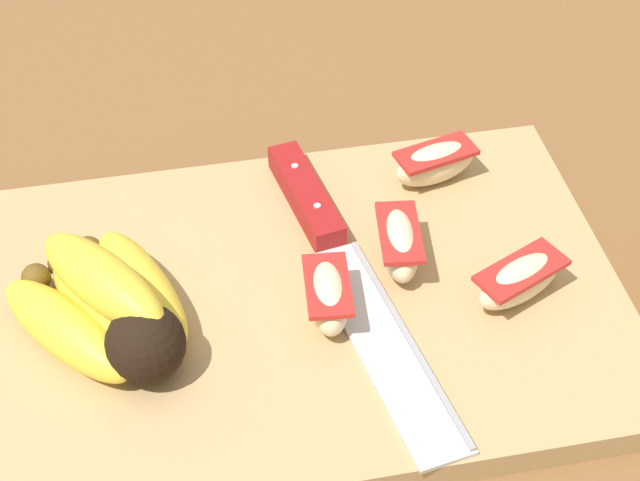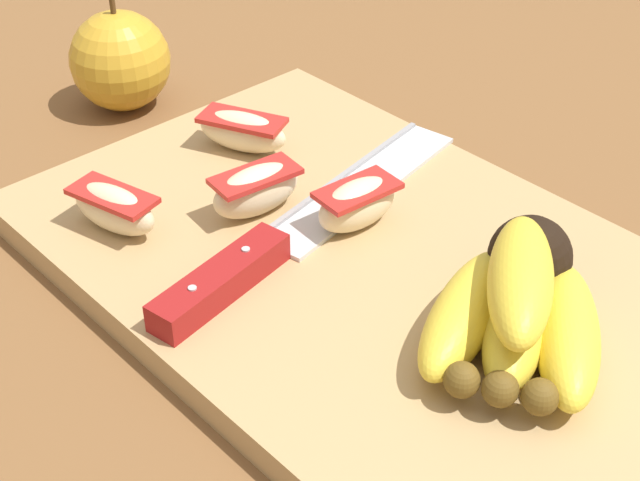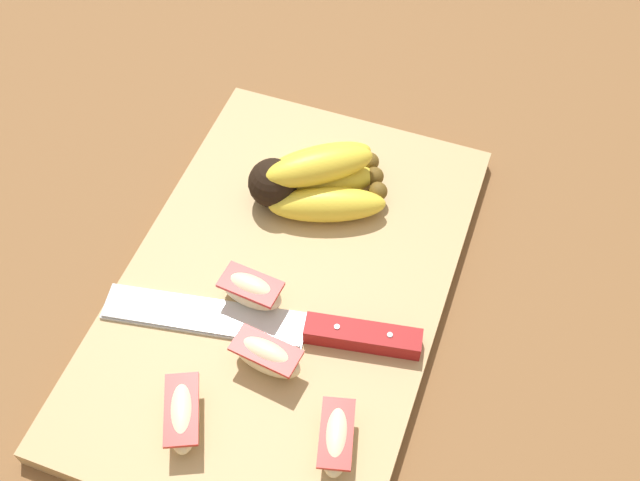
% 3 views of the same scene
% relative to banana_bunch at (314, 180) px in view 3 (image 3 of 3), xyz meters
% --- Properties ---
extents(ground_plane, '(6.00, 6.00, 0.00)m').
position_rel_banana_bunch_xyz_m(ground_plane, '(-0.11, -0.00, -0.04)').
color(ground_plane, brown).
extents(cutting_board, '(0.44, 0.28, 0.02)m').
position_rel_banana_bunch_xyz_m(cutting_board, '(-0.11, -0.01, -0.03)').
color(cutting_board, tan).
rests_on(cutting_board, ground_plane).
extents(banana_bunch, '(0.13, 0.14, 0.06)m').
position_rel_banana_bunch_xyz_m(banana_bunch, '(0.00, 0.00, 0.00)').
color(banana_bunch, black).
rests_on(banana_bunch, cutting_board).
extents(chefs_knife, '(0.08, 0.28, 0.02)m').
position_rel_banana_bunch_xyz_m(chefs_knife, '(-0.15, -0.05, -0.02)').
color(chefs_knife, silver).
rests_on(chefs_knife, cutting_board).
extents(apple_wedge_near, '(0.07, 0.05, 0.03)m').
position_rel_banana_bunch_xyz_m(apple_wedge_near, '(-0.26, 0.02, -0.01)').
color(apple_wedge_near, beige).
rests_on(apple_wedge_near, cutting_board).
extents(apple_wedge_middle, '(0.03, 0.06, 0.03)m').
position_rel_banana_bunch_xyz_m(apple_wedge_middle, '(-0.19, -0.03, -0.01)').
color(apple_wedge_middle, beige).
rests_on(apple_wedge_middle, cutting_board).
extents(apple_wedge_far, '(0.03, 0.06, 0.03)m').
position_rel_banana_bunch_xyz_m(apple_wedge_far, '(-0.13, 0.01, -0.01)').
color(apple_wedge_far, beige).
rests_on(apple_wedge_far, cutting_board).
extents(apple_wedge_extra, '(0.07, 0.04, 0.03)m').
position_rel_banana_bunch_xyz_m(apple_wedge_extra, '(-0.23, -0.10, -0.01)').
color(apple_wedge_extra, beige).
rests_on(apple_wedge_extra, cutting_board).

